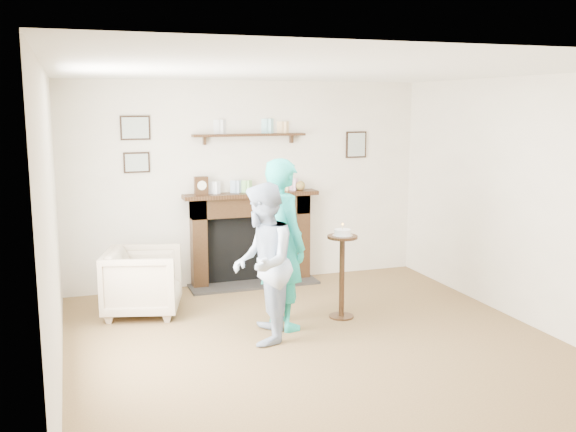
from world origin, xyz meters
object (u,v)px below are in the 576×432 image
object	(u,v)px
armchair	(144,313)
man	(263,340)
woman	(283,326)
pedestal_table	(342,260)

from	to	relation	value
armchair	man	xyz separation A→B (m)	(0.98, -1.18, 0.00)
man	woman	bearing A→B (deg)	155.85
man	armchair	bearing A→B (deg)	-120.75
armchair	woman	world-z (taller)	woman
woman	pedestal_table	world-z (taller)	pedestal_table
armchair	pedestal_table	size ratio (longest dim) A/B	0.78
armchair	man	world-z (taller)	man
armchair	pedestal_table	distance (m)	2.20
armchair	woman	size ratio (longest dim) A/B	0.46
woman	pedestal_table	size ratio (longest dim) A/B	1.69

